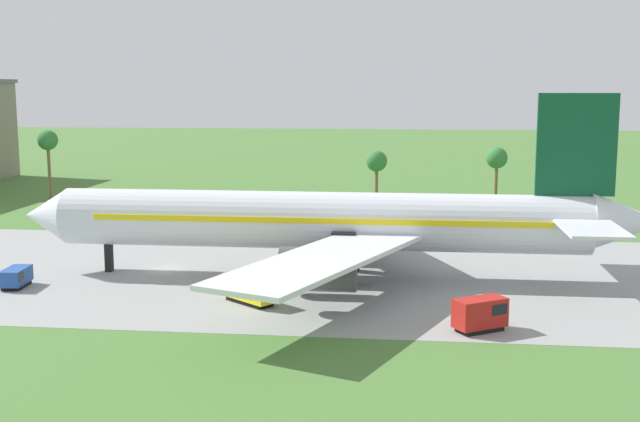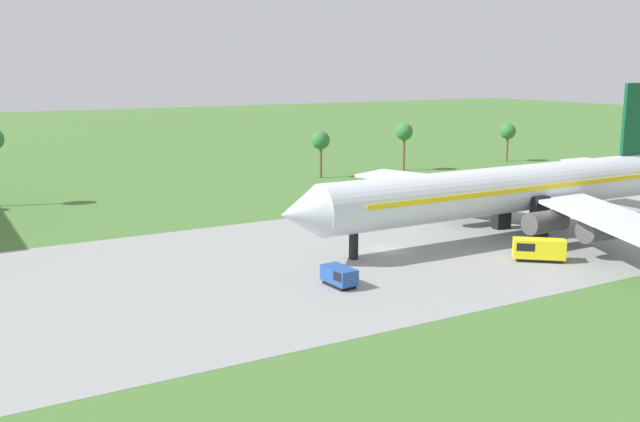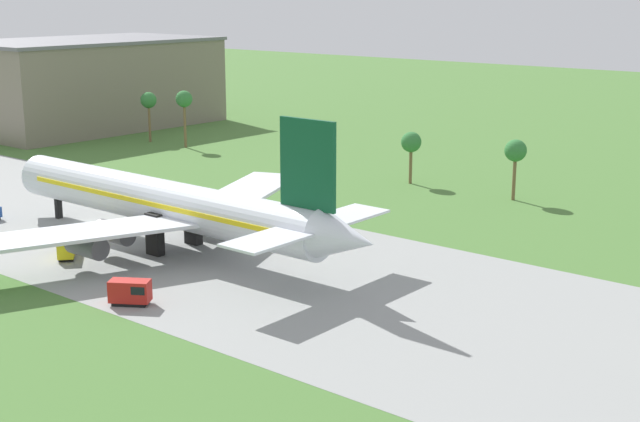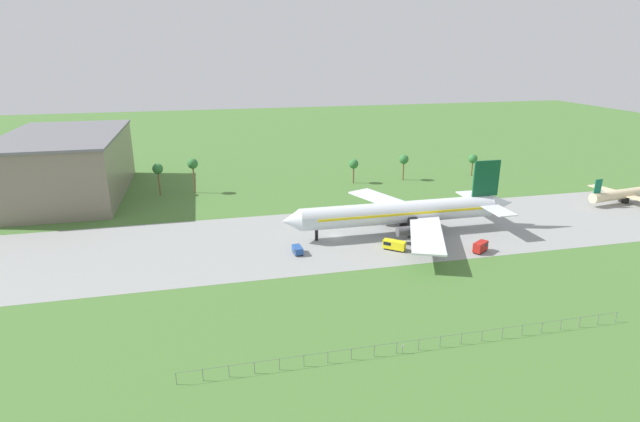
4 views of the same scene
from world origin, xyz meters
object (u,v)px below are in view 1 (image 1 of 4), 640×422
Objects in this scene: fuel_truck at (481,314)px; catering_van at (15,277)px; jet_airliner at (336,221)px; baggage_tug at (248,289)px.

fuel_truck is 1.16× the size of catering_van.
jet_airliner reaches higher than catering_van.
fuel_truck is (20.83, -6.41, 0.11)m from baggage_tug.
fuel_truck reaches higher than catering_van.
catering_van is at bearing -165.75° from jet_airliner.
fuel_truck is (13.61, -17.35, -4.54)m from jet_airliner.
fuel_truck is at bearing -11.69° from catering_van.
jet_airliner reaches higher than fuel_truck.
baggage_tug is at bearing -123.43° from jet_airliner.
jet_airliner is at bearing 14.25° from catering_van.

